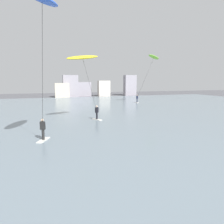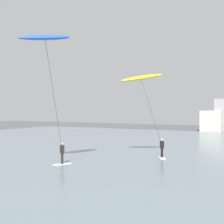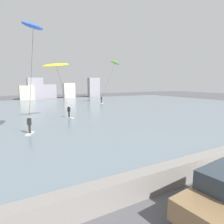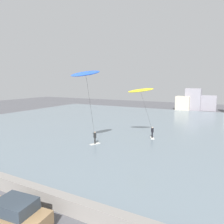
{
  "view_description": "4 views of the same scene",
  "coord_description": "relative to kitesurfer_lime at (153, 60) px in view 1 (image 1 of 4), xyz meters",
  "views": [
    {
      "loc": [
        -6.77,
        2.04,
        4.47
      ],
      "look_at": [
        -2.21,
        15.97,
        2.11
      ],
      "focal_mm": 30.54,
      "sensor_mm": 36.0,
      "label": 1
    },
    {
      "loc": [
        6.43,
        -1.24,
        4.23
      ],
      "look_at": [
        -1.44,
        13.53,
        4.09
      ],
      "focal_mm": 47.82,
      "sensor_mm": 36.0,
      "label": 2
    },
    {
      "loc": [
        -9.29,
        -2.25,
        4.77
      ],
      "look_at": [
        -0.65,
        13.14,
        2.11
      ],
      "focal_mm": 31.07,
      "sensor_mm": 36.0,
      "label": 3
    },
    {
      "loc": [
        7.1,
        -5.64,
        8.11
      ],
      "look_at": [
        -3.82,
        14.77,
        4.8
      ],
      "focal_mm": 33.8,
      "sensor_mm": 36.0,
      "label": 4
    }
  ],
  "objects": [
    {
      "name": "kitesurfer_yellow",
      "position": [
        -16.28,
        -14.21,
        -2.2
      ],
      "size": [
        4.01,
        2.57,
        7.36
      ],
      "color": "silver",
      "rests_on": "water_bay"
    },
    {
      "name": "kitesurfer_blue",
      "position": [
        -20.03,
        -22.18,
        -0.18
      ],
      "size": [
        2.66,
        5.14,
        9.58
      ],
      "color": "silver",
      "rests_on": "water_bay"
    },
    {
      "name": "water_bay",
      "position": [
        -13.08,
        -6.09,
        -8.62
      ],
      "size": [
        84.0,
        52.0,
        0.1
      ],
      "primitive_type": "cube",
      "color": "slate",
      "rests_on": "ground"
    },
    {
      "name": "far_shore_buildings",
      "position": [
        -9.08,
        22.24,
        -6.03
      ],
      "size": [
        25.19,
        5.14,
        6.47
      ],
      "color": "beige",
      "rests_on": "ground"
    },
    {
      "name": "kitesurfer_lime",
      "position": [
        0.0,
        0.0,
        0.0
      ],
      "size": [
        5.12,
        3.57,
        9.6
      ],
      "color": "silver",
      "rests_on": "water_bay"
    }
  ]
}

